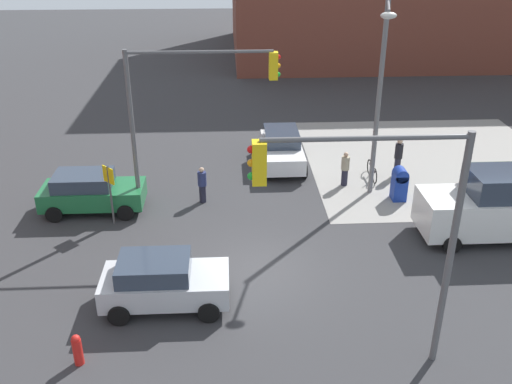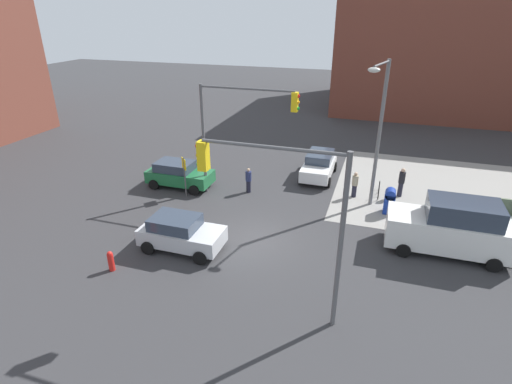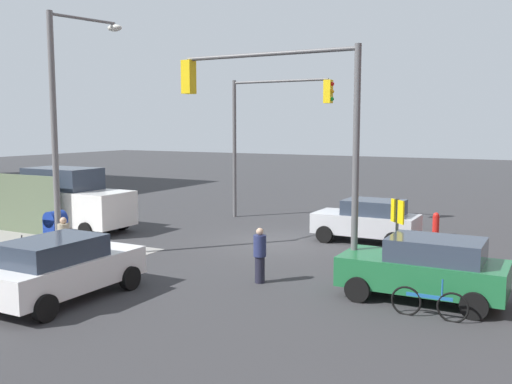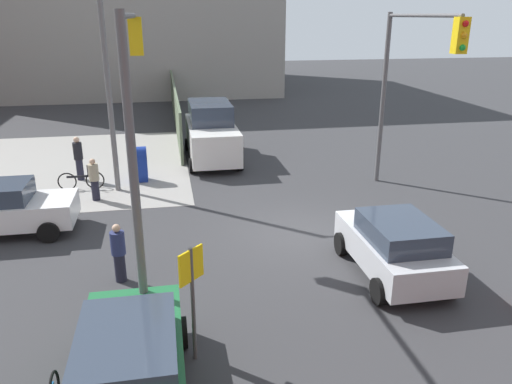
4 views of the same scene
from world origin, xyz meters
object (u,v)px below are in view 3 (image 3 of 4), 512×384
Objects in this scene: coupe_green at (425,268)px; pedestrian_crossing at (260,255)px; traffic_signal_se_corner at (270,121)px; bicycle_at_crosswalk at (429,304)px; fire_hydrant at (436,224)px; bicycle_leaning_on_fence at (15,256)px; coupe_white at (62,267)px; pedestrian_waiting at (64,241)px; street_lamp_corner at (64,116)px; sedan_silver at (368,220)px; van_white_delivery at (69,200)px; traffic_signal_nw_corner at (282,116)px; mailbox_blue at (56,230)px.

coupe_green reaches higher than pedestrian_crossing.
bicycle_at_crosswalk is (-9.38, 10.50, -4.26)m from traffic_signal_se_corner.
bicycle_leaning_on_fence is (10.60, 11.40, -0.14)m from fire_hydrant.
fire_hydrant is at bearing -116.77° from coupe_white.
pedestrian_crossing is 0.99× the size of pedestrian_waiting.
street_lamp_corner is at bearing 2.52° from pedestrian_waiting.
sedan_silver is at bearing -138.42° from street_lamp_corner.
fire_hydrant is 0.17× the size of van_white_delivery.
bicycle_leaning_on_fence is (1.40, 0.70, -0.47)m from pedestrian_waiting.
traffic_signal_nw_corner is at bearing -176.62° from pedestrian_crossing.
coupe_green is at bearing 177.39° from traffic_signal_nw_corner.
bicycle_at_crosswalk is (-13.00, 1.00, -0.42)m from mailbox_blue.
pedestrian_waiting is 1.63m from bicycle_leaning_on_fence.
van_white_delivery is 6.38m from bicycle_leaning_on_fence.
traffic_signal_se_corner is 10.26m from street_lamp_corner.
fire_hydrant is 15.56m from bicycle_leaning_on_fence.
sedan_silver is 10.90m from pedestrian_waiting.
van_white_delivery is at bearing 23.40° from fire_hydrant.
bicycle_at_crosswalk reaches higher than fire_hydrant.
mailbox_blue is at bearing -4.40° from bicycle_at_crosswalk.
street_lamp_corner reaches higher than mailbox_blue.
coupe_green reaches higher than mailbox_blue.
van_white_delivery is at bearing 6.64° from pedestrian_waiting.
sedan_silver is at bearing -61.56° from coupe_green.
fire_hydrant is at bearing -169.30° from pedestrian_crossing.
pedestrian_waiting is at bearing 134.80° from van_white_delivery.
bicycle_at_crosswalk is at bearing 161.48° from traffic_signal_nw_corner.
coupe_green is (-3.47, 6.40, 0.00)m from sedan_silver.
coupe_green is at bearing -74.10° from bicycle_at_crosswalk.
coupe_white is at bearing 135.16° from van_white_delivery.
coupe_green is at bearing -178.58° from mailbox_blue.
traffic_signal_nw_corner reaches higher than fire_hydrant.
traffic_signal_nw_corner is 10.25m from traffic_signal_se_corner.
sedan_silver is 0.95× the size of coupe_green.
pedestrian_crossing reaches higher than mailbox_blue.
traffic_signal_nw_corner is 0.81× the size of street_lamp_corner.
bicycle_leaning_on_fence is at bearing 105.28° from mailbox_blue.
traffic_signal_nw_corner is 9.38m from mailbox_blue.
traffic_signal_se_corner reaches higher than mailbox_blue.
sedan_silver is at bearing 153.33° from traffic_signal_se_corner.
coupe_green is at bearing 118.44° from sedan_silver.
sedan_silver is (-8.07, -7.16, -3.86)m from street_lamp_corner.
van_white_delivery is 3.09× the size of bicycle_leaning_on_fence.
fire_hydrant is at bearing -132.93° from bicycle_leaning_on_fence.
bicycle_at_crosswalk is (-1.80, 10.20, -0.14)m from fire_hydrant.
coupe_white is at bearing -15.61° from pedestrian_crossing.
pedestrian_waiting is (6.20, 1.30, 0.01)m from pedestrian_crossing.
bicycle_leaning_on_fence is at bearing 47.07° from fire_hydrant.
traffic_signal_se_corner is 3.71× the size of bicycle_at_crosswalk.
traffic_signal_se_corner is 12.81m from bicycle_leaning_on_fence.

